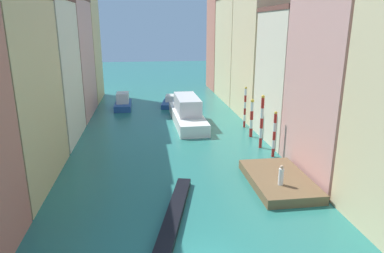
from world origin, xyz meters
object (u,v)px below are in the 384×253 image
waterfront_dock (279,180)px  motorboat_0 (171,102)px  person_on_dock (281,176)px  mooring_pole_1 (262,121)px  gondola_black (175,213)px  vaporetto_white (187,113)px  mooring_pole_3 (245,107)px  motorboat_1 (123,103)px  mooring_pole_0 (274,134)px  mooring_pole_2 (252,118)px

waterfront_dock → motorboat_0: (-5.87, 27.55, 0.15)m
person_on_dock → mooring_pole_1: (1.69, 9.33, 1.27)m
motorboat_0 → gondola_black: bearing=-93.9°
waterfront_dock → vaporetto_white: (-4.63, 17.60, 0.93)m
mooring_pole_3 → motorboat_1: mooring_pole_3 is taller
waterfront_dock → gondola_black: size_ratio=0.78×
mooring_pole_3 → vaporetto_white: mooring_pole_3 is taller
mooring_pole_0 → motorboat_1: size_ratio=0.79×
mooring_pole_3 → motorboat_1: bearing=141.6°
waterfront_dock → mooring_pole_3: (1.67, 14.92, 2.07)m
person_on_dock → mooring_pole_0: bearing=73.5°
person_on_dock → waterfront_dock: bearing=72.8°
mooring_pole_1 → motorboat_1: size_ratio=0.96×
vaporetto_white → motorboat_1: (-8.06, 8.71, -0.45)m
mooring_pole_1 → motorboat_1: mooring_pole_1 is taller
waterfront_dock → mooring_pole_1: mooring_pole_1 is taller
vaporetto_white → motorboat_0: 10.06m
vaporetto_white → mooring_pole_1: bearing=-58.6°
mooring_pole_0 → mooring_pole_3: bearing=89.6°
waterfront_dock → motorboat_1: bearing=115.7°
mooring_pole_0 → mooring_pole_3: (0.06, 9.44, 0.27)m
person_on_dock → mooring_pole_3: size_ratio=0.31×
mooring_pole_2 → motorboat_0: size_ratio=0.66×
person_on_dock → mooring_pole_3: mooring_pole_3 is taller
mooring_pole_1 → motorboat_0: 20.97m
mooring_pole_1 → waterfront_dock: bearing=-99.0°
gondola_black → motorboat_0: bearing=86.1°
mooring_pole_3 → motorboat_1: size_ratio=0.89×
mooring_pole_3 → mooring_pole_1: bearing=-93.3°
mooring_pole_2 → vaporetto_white: (-5.99, 6.24, -0.81)m
person_on_dock → vaporetto_white: (-4.20, 18.99, -0.08)m
gondola_black → waterfront_dock: bearing=22.8°
waterfront_dock → mooring_pole_2: size_ratio=1.72×
waterfront_dock → vaporetto_white: vaporetto_white is taller
motorboat_1 → motorboat_0: bearing=10.3°
mooring_pole_2 → gondola_black: mooring_pole_2 is taller
mooring_pole_1 → mooring_pole_0: bearing=-82.1°
mooring_pole_0 → gondola_black: (-9.56, -8.83, -1.91)m
mooring_pole_3 → motorboat_0: 14.84m
motorboat_0 → mooring_pole_1: bearing=-70.0°
motorboat_0 → mooring_pole_2: bearing=-65.9°
motorboat_0 → motorboat_1: size_ratio=1.15×
person_on_dock → motorboat_1: size_ratio=0.27×
mooring_pole_2 → motorboat_0: (-7.23, 16.19, -1.59)m
waterfront_dock → person_on_dock: bearing=-107.2°
mooring_pole_3 → gondola_black: size_ratio=0.53×
person_on_dock → vaporetto_white: size_ratio=0.12×
waterfront_dock → mooring_pole_1: (1.26, 7.95, 2.28)m
motorboat_0 → motorboat_1: (-6.82, -1.24, 0.33)m
mooring_pole_3 → motorboat_1: (-14.36, 11.40, -1.58)m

